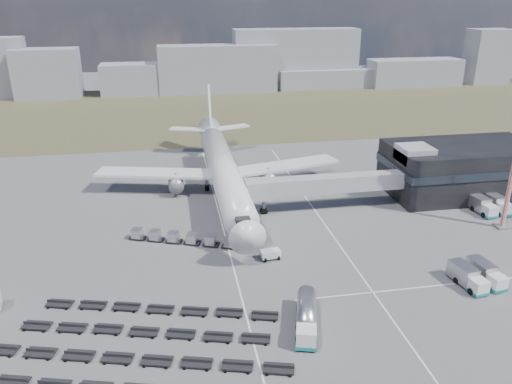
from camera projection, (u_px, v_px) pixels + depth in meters
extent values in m
plane|color=#565659|center=(249.00, 273.00, 73.18)|extent=(420.00, 420.00, 0.00)
cube|color=#49472C|center=(198.00, 111.00, 173.68)|extent=(420.00, 90.00, 0.01)
cube|color=silver|center=(231.00, 258.00, 77.42)|extent=(0.25, 110.00, 0.01)
cube|color=silver|center=(342.00, 248.00, 80.35)|extent=(0.25, 110.00, 0.01)
cube|color=silver|center=(434.00, 286.00, 69.94)|extent=(40.00, 0.25, 0.01)
cube|color=black|center=(463.00, 169.00, 101.07)|extent=(30.00, 16.00, 10.00)
cube|color=#262D38|center=(464.00, 163.00, 100.62)|extent=(30.40, 16.40, 1.60)
cube|color=#939399|center=(415.00, 154.00, 95.61)|extent=(6.00, 6.00, 3.00)
cube|color=#939399|center=(326.00, 184.00, 92.96)|extent=(29.80, 3.00, 3.00)
cube|color=#939399|center=(256.00, 189.00, 90.32)|extent=(4.00, 3.60, 3.40)
cylinder|color=slate|center=(264.00, 201.00, 91.97)|extent=(0.70, 0.70, 5.10)
cylinder|color=black|center=(264.00, 211.00, 92.75)|extent=(1.40, 0.90, 1.40)
cylinder|color=silver|center=(224.00, 172.00, 98.61)|extent=(5.60, 48.00, 5.60)
cone|color=silver|center=(245.00, 230.00, 74.40)|extent=(5.60, 5.00, 5.60)
cone|color=silver|center=(211.00, 132.00, 123.90)|extent=(5.60, 8.00, 5.60)
cube|color=black|center=(243.00, 220.00, 75.93)|extent=(2.20, 2.00, 0.80)
cube|color=silver|center=(158.00, 173.00, 101.51)|extent=(25.59, 11.38, 0.50)
cube|color=silver|center=(282.00, 166.00, 105.75)|extent=(25.59, 11.38, 0.50)
cylinder|color=slate|center=(176.00, 183.00, 100.88)|extent=(3.00, 5.00, 3.00)
cylinder|color=slate|center=(268.00, 177.00, 103.98)|extent=(3.00, 5.00, 3.00)
cube|color=silver|center=(188.00, 129.00, 124.68)|extent=(9.49, 5.63, 0.35)
cube|color=silver|center=(232.00, 127.00, 126.47)|extent=(9.49, 5.63, 0.35)
cube|color=silver|center=(209.00, 106.00, 124.52)|extent=(0.50, 9.06, 11.45)
cylinder|color=slate|center=(240.00, 238.00, 80.93)|extent=(0.50, 0.50, 2.50)
cylinder|color=slate|center=(207.00, 185.00, 103.25)|extent=(0.60, 0.60, 2.50)
cylinder|color=slate|center=(237.00, 183.00, 104.30)|extent=(0.60, 0.60, 2.50)
cylinder|color=black|center=(240.00, 242.00, 81.21)|extent=(0.50, 1.20, 1.20)
cube|color=gray|center=(47.00, 74.00, 191.35)|extent=(24.05, 12.00, 18.60)
cube|color=gray|center=(145.00, 79.00, 199.71)|extent=(34.10, 12.00, 12.14)
cube|color=gray|center=(218.00, 69.00, 202.79)|extent=(47.51, 12.00, 18.77)
cube|color=gray|center=(295.00, 59.00, 212.03)|extent=(52.60, 12.00, 24.25)
cube|color=gray|center=(336.00, 78.00, 215.10)|extent=(51.74, 12.00, 7.97)
cube|color=gray|center=(414.00, 73.00, 217.41)|extent=(40.08, 12.00, 11.50)
cube|color=gray|center=(488.00, 56.00, 222.84)|extent=(17.65, 12.00, 23.41)
cube|color=silver|center=(306.00, 337.00, 57.47)|extent=(2.86, 2.86, 2.22)
cube|color=#157579|center=(306.00, 343.00, 57.80)|extent=(2.98, 2.98, 0.48)
cylinder|color=#AEAEB3|center=(306.00, 309.00, 61.69)|extent=(4.30, 7.64, 2.42)
cube|color=slate|center=(306.00, 317.00, 62.10)|extent=(4.20, 7.61, 0.34)
cylinder|color=black|center=(306.00, 326.00, 60.85)|extent=(2.71, 1.71, 1.06)
cube|color=silver|center=(270.00, 255.00, 76.89)|extent=(3.25, 2.08, 1.40)
cube|color=silver|center=(257.00, 185.00, 102.68)|extent=(3.94, 5.83, 2.53)
cube|color=#157579|center=(257.00, 190.00, 103.06)|extent=(4.06, 5.95, 0.41)
cube|color=silver|center=(479.00, 286.00, 67.65)|extent=(2.39, 2.31, 2.02)
cube|color=#157579|center=(478.00, 291.00, 67.94)|extent=(2.49, 2.41, 0.41)
cube|color=#AEAEB3|center=(463.00, 272.00, 70.35)|extent=(2.80, 4.50, 2.39)
cube|color=silver|center=(497.00, 283.00, 68.58)|extent=(2.39, 2.31, 2.02)
cube|color=#157579|center=(496.00, 287.00, 68.87)|extent=(2.49, 2.41, 0.41)
cube|color=#AEAEB3|center=(481.00, 269.00, 71.27)|extent=(2.80, 4.50, 2.39)
cube|color=silver|center=(490.00, 211.00, 90.83)|extent=(2.38, 2.29, 2.12)
cube|color=#157579|center=(489.00, 215.00, 91.13)|extent=(2.48, 2.39, 0.43)
cube|color=#AEAEB3|center=(478.00, 202.00, 93.71)|extent=(2.65, 4.60, 2.51)
cube|color=silver|center=(505.00, 209.00, 91.59)|extent=(2.38, 2.29, 2.12)
cube|color=#157579|center=(504.00, 213.00, 91.90)|extent=(2.48, 2.39, 0.43)
cube|color=#AEAEB3|center=(493.00, 200.00, 94.48)|extent=(2.65, 4.60, 2.51)
cube|color=black|center=(137.00, 237.00, 83.13)|extent=(2.97, 2.40, 0.18)
cube|color=#AEAEB3|center=(137.00, 233.00, 82.81)|extent=(2.04, 2.04, 1.48)
cube|color=black|center=(155.00, 239.00, 82.58)|extent=(2.97, 2.40, 0.18)
cube|color=#AEAEB3|center=(155.00, 235.00, 82.26)|extent=(2.04, 2.04, 1.48)
cube|color=black|center=(174.00, 241.00, 82.03)|extent=(2.97, 2.40, 0.18)
cube|color=#AEAEB3|center=(173.00, 236.00, 81.71)|extent=(2.04, 2.04, 1.48)
cube|color=black|center=(192.00, 242.00, 81.47)|extent=(2.97, 2.40, 0.18)
cube|color=#AEAEB3|center=(192.00, 238.00, 81.16)|extent=(2.04, 2.04, 1.48)
cube|color=black|center=(211.00, 244.00, 80.92)|extent=(2.97, 2.40, 0.18)
cube|color=#AEAEB3|center=(211.00, 240.00, 80.61)|extent=(2.04, 2.04, 1.48)
cube|color=black|center=(230.00, 246.00, 80.37)|extent=(2.97, 2.40, 0.18)
cube|color=#AEAEB3|center=(230.00, 241.00, 80.06)|extent=(2.04, 2.04, 1.48)
cube|color=black|center=(249.00, 248.00, 79.82)|extent=(2.97, 2.40, 0.18)
cube|color=#AEAEB3|center=(249.00, 243.00, 79.51)|extent=(2.04, 2.04, 1.48)
cube|color=black|center=(131.00, 358.00, 55.64)|extent=(35.18, 11.32, 0.81)
cube|color=black|center=(144.00, 331.00, 60.01)|extent=(30.84, 10.11, 0.81)
cube|color=black|center=(155.00, 308.00, 64.38)|extent=(30.84, 10.11, 0.81)
cube|color=#565659|center=(502.00, 226.00, 87.39)|extent=(2.28, 2.28, 0.34)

